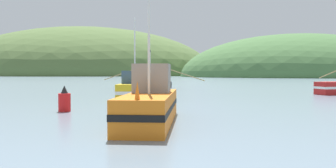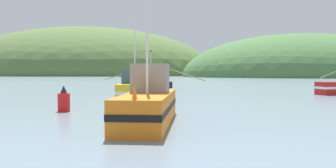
# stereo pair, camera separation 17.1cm
# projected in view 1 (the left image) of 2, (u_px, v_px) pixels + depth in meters

# --- Properties ---
(hill_far_left) EXTENTS (215.99, 172.79, 76.56)m
(hill_far_left) POSITION_uv_depth(u_px,v_px,m) (82.00, 75.00, 276.97)
(hill_far_left) COLOR #516B38
(hill_far_left) RESTS_ON ground
(hill_far_right) EXTENTS (121.08, 96.86, 44.95)m
(hill_far_right) POSITION_uv_depth(u_px,v_px,m) (293.00, 77.00, 179.97)
(hill_far_right) COLOR #47703D
(hill_far_right) RESTS_ON ground
(fishing_boat_black) EXTENTS (16.09, 9.51, 5.63)m
(fishing_boat_black) POSITION_uv_depth(u_px,v_px,m) (152.00, 84.00, 49.32)
(fishing_boat_black) COLOR black
(fishing_boat_black) RESTS_ON ground
(fishing_boat_yellow) EXTENTS (3.43, 6.40, 7.24)m
(fishing_boat_yellow) POSITION_uv_depth(u_px,v_px,m) (134.00, 90.00, 29.22)
(fishing_boat_yellow) COLOR gold
(fishing_boat_yellow) RESTS_ON ground
(fishing_boat_orange) EXTENTS (3.66, 8.62, 7.43)m
(fishing_boat_orange) POSITION_uv_depth(u_px,v_px,m) (151.00, 104.00, 16.34)
(fishing_boat_orange) COLOR orange
(fishing_boat_orange) RESTS_ON ground
(channel_buoy) EXTENTS (0.75, 0.75, 1.64)m
(channel_buoy) POSITION_uv_depth(u_px,v_px,m) (64.00, 101.00, 21.20)
(channel_buoy) COLOR red
(channel_buoy) RESTS_ON ground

